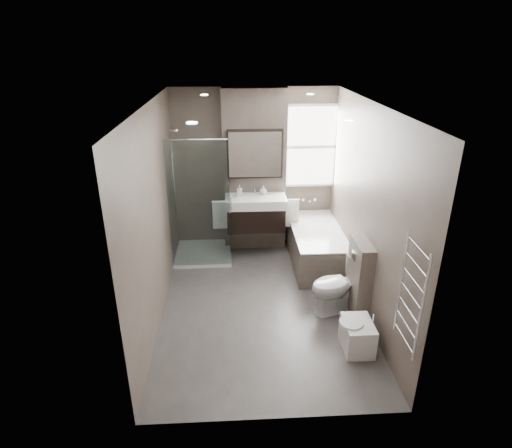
{
  "coord_description": "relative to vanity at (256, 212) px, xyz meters",
  "views": [
    {
      "loc": [
        -0.35,
        -4.82,
        3.28
      ],
      "look_at": [
        -0.07,
        0.15,
        1.1
      ],
      "focal_mm": 30.0,
      "sensor_mm": 36.0,
      "label": 1
    }
  ],
  "objects": [
    {
      "name": "shower_enclosure",
      "position": [
        -0.75,
        -0.08,
        -0.25
      ],
      "size": [
        0.9,
        0.9,
        2.0
      ],
      "color": "white",
      "rests_on": "ground"
    },
    {
      "name": "towel_radiator",
      "position": [
        1.25,
        -3.03,
        0.38
      ],
      "size": [
        0.03,
        0.49,
        1.1
      ],
      "color": "silver",
      "rests_on": "room"
    },
    {
      "name": "towel_right",
      "position": [
        0.56,
        -0.02,
        -0.02
      ],
      "size": [
        0.24,
        0.06,
        0.44
      ],
      "primitive_type": "cube",
      "color": "white",
      "rests_on": "vanity_pier"
    },
    {
      "name": "towel_left",
      "position": [
        -0.56,
        -0.02,
        -0.02
      ],
      "size": [
        0.24,
        0.06,
        0.44
      ],
      "primitive_type": "cube",
      "color": "white",
      "rests_on": "vanity_pier"
    },
    {
      "name": "soap_bottle_a",
      "position": [
        -0.25,
        0.06,
        0.35
      ],
      "size": [
        0.08,
        0.08,
        0.17
      ],
      "primitive_type": "imported",
      "color": "white",
      "rests_on": "vanity"
    },
    {
      "name": "room",
      "position": [
        0.0,
        -1.43,
        0.56
      ],
      "size": [
        2.7,
        3.9,
        2.7
      ],
      "color": "#494543",
      "rests_on": "ground"
    },
    {
      "name": "mirror_cabinet",
      "position": [
        0.0,
        0.19,
        0.89
      ],
      "size": [
        0.86,
        0.08,
        0.76
      ],
      "color": "black",
      "rests_on": "vanity_pier"
    },
    {
      "name": "vanity_pier",
      "position": [
        0.0,
        0.35,
        0.56
      ],
      "size": [
        1.0,
        0.25,
        2.6
      ],
      "primitive_type": "cube",
      "color": "#5B5048",
      "rests_on": "ground"
    },
    {
      "name": "cistern_box",
      "position": [
        1.21,
        -1.68,
        -0.24
      ],
      "size": [
        0.19,
        0.55,
        1.0
      ],
      "color": "#5B5048",
      "rests_on": "ground"
    },
    {
      "name": "vanity",
      "position": [
        0.0,
        0.0,
        0.0
      ],
      "size": [
        0.95,
        0.47,
        0.66
      ],
      "color": "black",
      "rests_on": "vanity_pier"
    },
    {
      "name": "toilet",
      "position": [
        0.97,
        -1.63,
        -0.37
      ],
      "size": [
        0.82,
        0.62,
        0.74
      ],
      "primitive_type": "imported",
      "rotation": [
        0.0,
        0.0,
        -1.25
      ],
      "color": "white",
      "rests_on": "ground"
    },
    {
      "name": "soap_bottle_b",
      "position": [
        0.13,
        0.12,
        0.33
      ],
      "size": [
        0.11,
        0.11,
        0.15
      ],
      "primitive_type": "imported",
      "color": "white",
      "rests_on": "vanity"
    },
    {
      "name": "bidet",
      "position": [
        1.01,
        -2.39,
        -0.55
      ],
      "size": [
        0.39,
        0.44,
        0.47
      ],
      "color": "white",
      "rests_on": "ground"
    },
    {
      "name": "bathtub",
      "position": [
        0.92,
        -0.33,
        -0.43
      ],
      "size": [
        0.75,
        1.6,
        0.57
      ],
      "color": "#5B5048",
      "rests_on": "ground"
    },
    {
      "name": "window",
      "position": [
        0.9,
        0.45,
        0.93
      ],
      "size": [
        0.98,
        0.06,
        1.33
      ],
      "color": "white",
      "rests_on": "room"
    }
  ]
}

